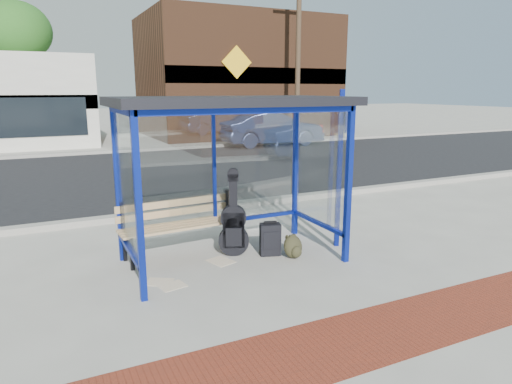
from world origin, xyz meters
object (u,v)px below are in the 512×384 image
backpack (293,247)px  parked_car (272,129)px  suitcase (270,239)px  guitar_bag (234,226)px  fire_hydrant (321,131)px  bench (181,222)px

backpack → parked_car: (6.33, 12.83, 0.59)m
suitcase → backpack: bearing=-29.3°
guitar_bag → fire_hydrant: bearing=74.9°
backpack → fire_hydrant: size_ratio=0.49×
parked_car → fire_hydrant: parked_car is taller
suitcase → parked_car: 14.19m
guitar_bag → parked_car: size_ratio=0.28×
backpack → fire_hydrant: fire_hydrant is taller
backpack → parked_car: 14.32m
suitcase → parked_car: (6.59, 12.56, 0.51)m
fire_hydrant → guitar_bag: bearing=-127.9°
bench → parked_car: bearing=52.5°
parked_car → bench: bearing=149.4°
backpack → suitcase: bearing=133.0°
suitcase → backpack: suitcase is taller
bench → backpack: bearing=-36.0°
parked_car → fire_hydrant: size_ratio=6.22×
suitcase → parked_car: parked_car is taller
bench → fire_hydrant: 17.63m
bench → guitar_bag: bearing=-33.6°
guitar_bag → fire_hydrant: guitar_bag is taller
bench → guitar_bag: size_ratio=1.52×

